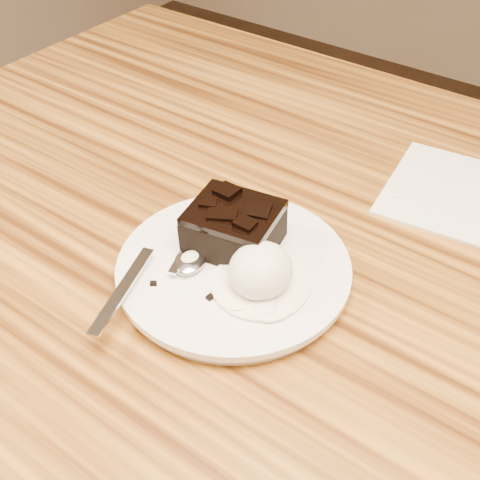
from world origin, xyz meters
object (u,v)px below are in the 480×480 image
Objects in this scene: dining_table at (298,451)px; brownie at (234,230)px; spoon at (190,261)px; plate at (234,271)px; napkin at (461,194)px; ice_cream_scoop at (261,270)px.

dining_table is 0.42m from brownie.
brownie is 0.05m from spoon.
brownie is (-0.02, 0.02, 0.03)m from plate.
napkin is at bearing 42.17° from spoon.
ice_cream_scoop is 0.38× the size of napkin.
plate reaches higher than napkin.
ice_cream_scoop reaches higher than plate.
brownie is 0.49× the size of spoon.
plate is at bearing 165.43° from ice_cream_scoop.
ice_cream_scoop is 0.28m from napkin.
brownie is at bearing -121.61° from napkin.
spoon is at bearing -141.00° from plate.
plate is 2.72× the size of brownie.
plate is 1.33× the size of spoon.
dining_table is 0.42m from napkin.
spoon is 1.05× the size of napkin.
ice_cream_scoop reaches higher than spoon.
brownie reaches higher than plate.
brownie is 0.06m from ice_cream_scoop.
napkin is (0.14, 0.23, -0.03)m from brownie.
ice_cream_scoop is (-0.01, -0.09, 0.41)m from dining_table.
ice_cream_scoop is at bearing -14.57° from plate.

